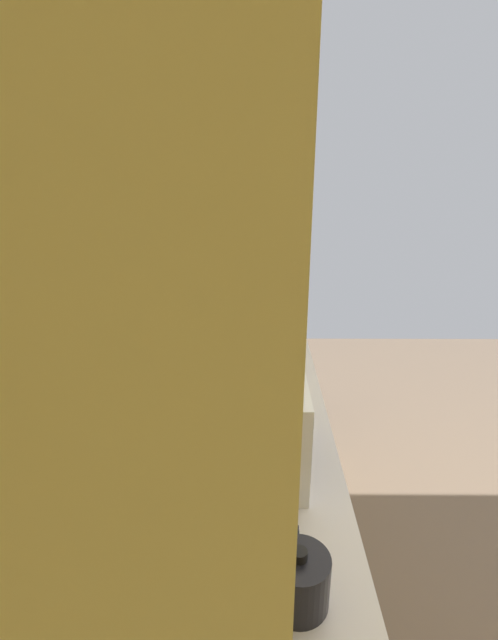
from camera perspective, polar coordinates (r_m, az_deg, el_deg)
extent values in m
cube|color=#E5CC7E|center=(1.62, -12.51, 1.97)|extent=(3.92, 0.12, 2.84)
cube|color=#E2CC7A|center=(1.88, 0.13, -32.25)|extent=(3.02, 0.59, 0.86)
cube|color=silver|center=(1.55, 0.15, -22.41)|extent=(3.05, 0.62, 0.02)
cube|color=#332819|center=(2.04, 9.68, -27.03)|extent=(0.01, 0.01, 0.79)
cube|color=#332819|center=(2.34, 7.99, -19.23)|extent=(0.01, 0.01, 0.79)
cube|color=#332819|center=(2.69, 6.82, -13.31)|extent=(0.01, 0.01, 0.79)
cube|color=#DDCE7C|center=(1.14, -7.07, 15.49)|extent=(2.00, 0.32, 0.64)
cube|color=#B7BABF|center=(3.35, 0.43, -5.59)|extent=(0.70, 0.61, 0.88)
cube|color=black|center=(3.38, 5.78, -6.25)|extent=(0.55, 0.01, 0.48)
cube|color=black|center=(3.17, 0.45, 1.70)|extent=(0.67, 0.58, 0.02)
cube|color=#B7BABF|center=(3.16, -4.76, 3.08)|extent=(0.67, 0.04, 0.18)
cylinder|color=#38383D|center=(3.03, 2.56, 1.01)|extent=(0.11, 0.11, 0.01)
cylinder|color=#38383D|center=(3.32, 2.37, 2.81)|extent=(0.11, 0.11, 0.01)
cylinder|color=#38383D|center=(3.03, -1.64, 1.02)|extent=(0.11, 0.11, 0.01)
cylinder|color=#38383D|center=(3.32, -1.46, 2.82)|extent=(0.11, 0.11, 0.01)
cube|color=white|center=(1.66, -0.51, -11.23)|extent=(0.51, 0.40, 0.34)
cube|color=black|center=(1.63, 6.73, -12.03)|extent=(0.32, 0.01, 0.24)
cube|color=#2D2D33|center=(1.84, 5.94, -7.91)|extent=(0.09, 0.01, 0.24)
cylinder|color=gold|center=(2.61, 2.76, -2.20)|extent=(0.13, 0.13, 0.06)
cylinder|color=gold|center=(2.61, 2.76, -1.91)|extent=(0.10, 0.10, 0.03)
cylinder|color=black|center=(1.30, 5.86, -28.49)|extent=(0.15, 0.15, 0.14)
cylinder|color=black|center=(1.24, 6.01, -26.03)|extent=(0.04, 0.04, 0.02)
cylinder|color=black|center=(1.33, 5.55, -25.00)|extent=(0.09, 0.02, 0.05)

